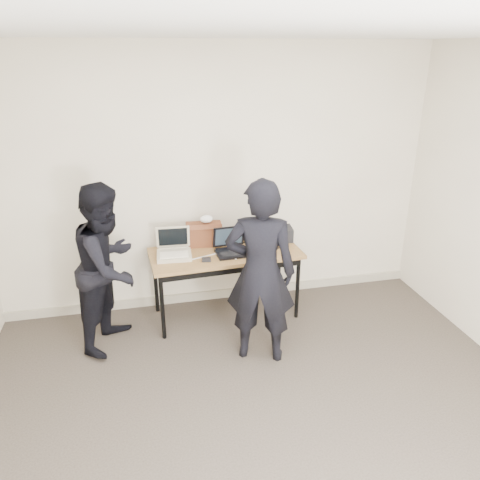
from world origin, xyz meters
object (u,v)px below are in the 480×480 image
object	(u,v)px
desk	(226,258)
laptop_right	(264,239)
laptop_beige	(174,251)
equipment_box	(280,234)
laptop_center	(231,247)
leather_satchel	(204,234)
person_observer	(109,267)
person_typist	(260,273)

from	to	relation	value
desk	laptop_right	distance (m)	0.48
laptop_beige	equipment_box	size ratio (longest dim) A/B	1.42
desk	laptop_center	bearing A→B (deg)	-16.92
leather_satchel	equipment_box	xyz separation A→B (m)	(0.81, -0.04, -0.06)
laptop_center	laptop_right	bearing A→B (deg)	18.51
desk	equipment_box	size ratio (longest dim) A/B	6.24
laptop_right	person_observer	xyz separation A→B (m)	(-1.57, -0.36, 0.01)
laptop_center	leather_satchel	world-z (taller)	leather_satchel
laptop_beige	laptop_center	distance (m)	0.57
laptop_center	leather_satchel	xyz separation A→B (m)	(-0.24, 0.24, 0.07)
leather_satchel	person_observer	xyz separation A→B (m)	(-0.94, -0.45, -0.07)
laptop_beige	equipment_box	xyz separation A→B (m)	(1.14, 0.16, 0.02)
desk	person_observer	distance (m)	1.15
laptop_center	person_typist	world-z (taller)	person_typist
person_observer	desk	bearing A→B (deg)	-52.92
laptop_beige	person_observer	distance (m)	0.66
laptop_beige	laptop_center	xyz separation A→B (m)	(0.57, -0.04, 0.00)
desk	laptop_center	size ratio (longest dim) A/B	4.55
laptop_right	laptop_center	bearing A→B (deg)	-179.14
laptop_beige	leather_satchel	xyz separation A→B (m)	(0.33, 0.20, 0.07)
laptop_center	laptop_right	size ratio (longest dim) A/B	0.92
laptop_beige	desk	bearing A→B (deg)	-0.06
laptop_center	equipment_box	distance (m)	0.61
equipment_box	person_typist	world-z (taller)	person_typist
laptop_right	person_typist	bearing A→B (deg)	-128.37
laptop_center	laptop_beige	bearing A→B (deg)	172.53
laptop_center	desk	bearing A→B (deg)	163.60
laptop_center	equipment_box	size ratio (longest dim) A/B	1.37
laptop_center	leather_satchel	size ratio (longest dim) A/B	0.91
desk	person_typist	distance (m)	0.79
laptop_right	person_observer	size ratio (longest dim) A/B	0.24
desk	laptop_center	xyz separation A→B (m)	(0.06, -0.01, 0.12)
laptop_center	person_typist	distance (m)	0.75
laptop_beige	laptop_right	distance (m)	0.96
laptop_beige	person_typist	xyz separation A→B (m)	(0.67, -0.78, 0.06)
desk	laptop_beige	xyz separation A→B (m)	(-0.51, 0.03, 0.11)
person_observer	leather_satchel	bearing A→B (deg)	-38.61
laptop_center	equipment_box	xyz separation A→B (m)	(0.57, 0.21, 0.01)
laptop_center	person_observer	bearing A→B (deg)	-173.04
desk	person_observer	world-z (taller)	person_observer
laptop_center	person_typist	size ratio (longest dim) A/B	0.20
desk	laptop_beige	distance (m)	0.52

